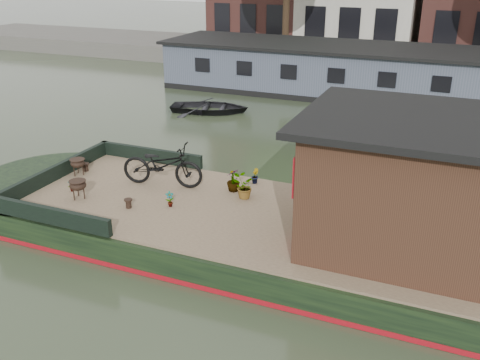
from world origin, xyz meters
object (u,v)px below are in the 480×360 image
at_px(potted_plant_a, 170,199).
at_px(brazier_front, 78,189).
at_px(dinghy, 210,104).
at_px(brazier_rear, 78,167).
at_px(cabin, 413,183).
at_px(bicycle, 162,165).

distance_m(potted_plant_a, brazier_front, 2.10).
bearing_deg(dinghy, brazier_front, 174.74).
bearing_deg(potted_plant_a, brazier_front, -168.78).
bearing_deg(dinghy, brazier_rear, 169.99).
height_order(cabin, dinghy, cabin).
xyz_separation_m(bicycle, potted_plant_a, (0.73, -0.96, -0.33)).
distance_m(cabin, brazier_front, 7.00).
xyz_separation_m(brazier_front, brazier_rear, (-0.90, 1.12, -0.01)).
bearing_deg(brazier_front, dinghy, 98.93).
distance_m(potted_plant_a, dinghy, 10.02).
height_order(bicycle, brazier_front, bicycle).
bearing_deg(cabin, brazier_front, -174.04).
bearing_deg(brazier_rear, brazier_front, -51.25).
height_order(cabin, brazier_front, cabin).
distance_m(cabin, bicycle, 5.64).
distance_m(cabin, dinghy, 12.44).
xyz_separation_m(bicycle, dinghy, (-2.87, 8.37, -0.84)).
bearing_deg(potted_plant_a, cabin, 3.68).
height_order(potted_plant_a, brazier_rear, brazier_rear).
bearing_deg(cabin, brazier_rear, 177.03).
height_order(cabin, bicycle, cabin).
height_order(brazier_rear, dinghy, brazier_rear).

